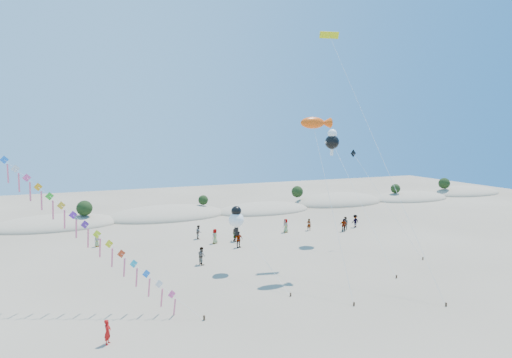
% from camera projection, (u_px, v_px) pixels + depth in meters
% --- Properties ---
extents(ground, '(160.00, 160.00, 0.00)m').
position_uv_depth(ground, '(307.00, 355.00, 25.85)').
color(ground, '#7D6C56').
rests_on(ground, ground).
extents(dune_ridge, '(145.30, 11.49, 5.57)m').
position_uv_depth(dune_ridge, '(174.00, 215.00, 67.73)').
color(dune_ridge, gray).
rests_on(dune_ridge, ground).
extents(kite_train, '(18.74, 13.82, 16.17)m').
position_uv_depth(kite_train, '(51.00, 198.00, 32.72)').
color(kite_train, '#3F2D1E').
rests_on(kite_train, ground).
extents(fish_kite, '(3.26, 9.67, 14.79)m').
position_uv_depth(fish_kite, '(316.00, 123.00, 40.40)').
color(fish_kite, '#3F2D1E').
rests_on(fish_kite, ground).
extents(cartoon_kite_low, '(2.63, 8.71, 6.33)m').
position_uv_depth(cartoon_kite_low, '(236.00, 218.00, 40.98)').
color(cartoon_kite_low, '#3F2D1E').
rests_on(cartoon_kite_low, ground).
extents(cartoon_kite_high, '(3.15, 15.58, 13.69)m').
position_uv_depth(cartoon_kite_high, '(332.00, 141.00, 52.16)').
color(cartoon_kite_high, '#3F2D1E').
rests_on(cartoon_kite_high, ground).
extents(parafoil_kite, '(2.13, 17.65, 24.10)m').
position_uv_depth(parafoil_kite, '(332.00, 41.00, 45.58)').
color(parafoil_kite, '#3F2D1E').
rests_on(parafoil_kite, ground).
extents(dark_kite, '(3.41, 8.92, 11.30)m').
position_uv_depth(dark_kite, '(372.00, 182.00, 48.87)').
color(dark_kite, '#3F2D1E').
rests_on(dark_kite, ground).
extents(flyer_foreground, '(0.60, 0.69, 1.61)m').
position_uv_depth(flyer_foreground, '(108.00, 332.00, 27.09)').
color(flyer_foreground, '#B30F0E').
rests_on(flyer_foreground, ground).
extents(beachgoers, '(34.95, 12.10, 1.91)m').
position_uv_depth(beachgoers, '(267.00, 232.00, 53.57)').
color(beachgoers, slate).
rests_on(beachgoers, ground).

